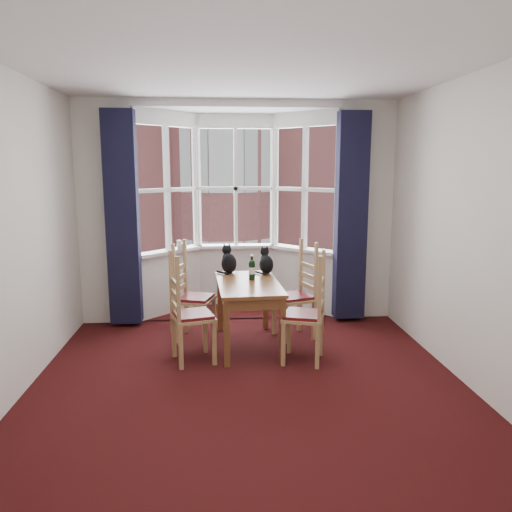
{
  "coord_description": "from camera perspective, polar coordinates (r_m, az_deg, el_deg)",
  "views": [
    {
      "loc": [
        -0.27,
        -4.11,
        1.97
      ],
      "look_at": [
        0.14,
        1.05,
        1.05
      ],
      "focal_mm": 35.0,
      "sensor_mm": 36.0,
      "label": 1
    }
  ],
  "objects": [
    {
      "name": "wall_right",
      "position": [
        4.73,
        24.24,
        2.25
      ],
      "size": [
        0.0,
        4.5,
        4.5
      ],
      "primitive_type": "plane",
      "rotation": [
        1.57,
        0.0,
        -1.57
      ],
      "color": "silver",
      "rests_on": "floor"
    },
    {
      "name": "wall_near",
      "position": [
        1.96,
        3.55,
        -6.91
      ],
      "size": [
        4.0,
        0.0,
        4.0
      ],
      "primitive_type": "plane",
      "rotation": [
        -1.57,
        0.0,
        0.0
      ],
      "color": "silver",
      "rests_on": "floor"
    },
    {
      "name": "chair_right_near",
      "position": [
        5.13,
        6.43,
        -6.96
      ],
      "size": [
        0.51,
        0.52,
        0.92
      ],
      "color": "tan",
      "rests_on": "floor"
    },
    {
      "name": "street",
      "position": [
        37.22,
        -3.95,
        -2.26
      ],
      "size": [
        80.0,
        80.0,
        0.0
      ],
      "primitive_type": "plane",
      "color": "#333335",
      "rests_on": "ground"
    },
    {
      "name": "wall_back_pier_right",
      "position": [
        6.67,
        12.31,
        4.95
      ],
      "size": [
        0.7,
        0.12,
        2.8
      ],
      "primitive_type": "cube",
      "color": "silver",
      "rests_on": "floor"
    },
    {
      "name": "wall_back_pier_left",
      "position": [
        6.53,
        -16.73,
        4.66
      ],
      "size": [
        0.7,
        0.12,
        2.8
      ],
      "primitive_type": "cube",
      "color": "silver",
      "rests_on": "floor"
    },
    {
      "name": "bay_window",
      "position": [
        6.89,
        -2.24,
        5.34
      ],
      "size": [
        2.76,
        0.94,
        2.8
      ],
      "color": "white",
      "rests_on": "floor"
    },
    {
      "name": "curtain_left",
      "position": [
        6.32,
        -15.0,
        4.11
      ],
      "size": [
        0.38,
        0.22,
        2.6
      ],
      "primitive_type": "cube",
      "color": "black",
      "rests_on": "floor"
    },
    {
      "name": "tenement_building",
      "position": [
        18.12,
        -3.66,
        8.92
      ],
      "size": [
        18.4,
        7.8,
        15.2
      ],
      "color": "#A05552",
      "rests_on": "street"
    },
    {
      "name": "dining_table",
      "position": [
        5.51,
        -0.9,
        -4.08
      ],
      "size": [
        0.73,
        1.27,
        0.73
      ],
      "color": "brown",
      "rests_on": "floor"
    },
    {
      "name": "chair_left_near",
      "position": [
        5.14,
        -8.2,
        -6.98
      ],
      "size": [
        0.5,
        0.51,
        0.92
      ],
      "color": "tan",
      "rests_on": "floor"
    },
    {
      "name": "curtain_right",
      "position": [
        6.43,
        10.78,
        4.38
      ],
      "size": [
        0.38,
        0.22,
        2.6
      ],
      "primitive_type": "cube",
      "color": "black",
      "rests_on": "floor"
    },
    {
      "name": "chair_left_far",
      "position": [
        5.84,
        -7.82,
        -4.88
      ],
      "size": [
        0.5,
        0.52,
        0.92
      ],
      "color": "tan",
      "rests_on": "floor"
    },
    {
      "name": "cat_right",
      "position": [
        5.93,
        1.16,
        -0.79
      ],
      "size": [
        0.2,
        0.26,
        0.33
      ],
      "color": "black",
      "rests_on": "dining_table"
    },
    {
      "name": "candle_tall",
      "position": [
        6.81,
        -8.78,
        1.25
      ],
      "size": [
        0.06,
        0.06,
        0.13
      ],
      "primitive_type": "cylinder",
      "color": "white",
      "rests_on": "bay_window"
    },
    {
      "name": "wall_left",
      "position": [
        4.5,
        -27.11,
        1.67
      ],
      "size": [
        0.0,
        4.5,
        4.5
      ],
      "primitive_type": "plane",
      "rotation": [
        1.57,
        0.0,
        1.57
      ],
      "color": "silver",
      "rests_on": "floor"
    },
    {
      "name": "candle_short",
      "position": [
        6.84,
        -8.34,
        1.11
      ],
      "size": [
        0.06,
        0.06,
        0.09
      ],
      "primitive_type": "cylinder",
      "color": "white",
      "rests_on": "bay_window"
    },
    {
      "name": "ceiling",
      "position": [
        4.2,
        -0.8,
        21.47
      ],
      "size": [
        4.5,
        4.5,
        0.0
      ],
      "primitive_type": "plane",
      "rotation": [
        3.14,
        0.0,
        0.0
      ],
      "color": "white",
      "rests_on": "floor"
    },
    {
      "name": "cat_left",
      "position": [
        5.96,
        -3.14,
        -0.64
      ],
      "size": [
        0.24,
        0.29,
        0.35
      ],
      "color": "black",
      "rests_on": "dining_table"
    },
    {
      "name": "chair_right_far",
      "position": [
        5.88,
        5.17,
        -4.71
      ],
      "size": [
        0.51,
        0.53,
        0.92
      ],
      "color": "tan",
      "rests_on": "floor"
    },
    {
      "name": "floor",
      "position": [
        4.57,
        -0.71,
        -15.49
      ],
      "size": [
        4.5,
        4.5,
        0.0
      ],
      "primitive_type": "plane",
      "color": "black",
      "rests_on": "ground"
    },
    {
      "name": "wine_bottle",
      "position": [
        5.58,
        -0.47,
        -1.48
      ],
      "size": [
        0.07,
        0.07,
        0.28
      ],
      "color": "black",
      "rests_on": "dining_table"
    }
  ]
}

